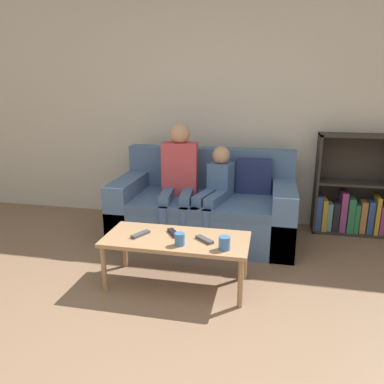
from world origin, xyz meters
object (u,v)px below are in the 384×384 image
person_adult (179,174)px  couch (205,209)px  tv_remote_1 (141,234)px  cup_near (224,243)px  bookshelf (350,198)px  tv_remote_2 (173,233)px  tv_remote_0 (205,240)px  coffee_table (176,242)px  person_child (215,190)px  cup_far (180,239)px

person_adult → couch: bearing=13.7°
tv_remote_1 → couch: bearing=99.7°
cup_near → bookshelf: bearing=54.8°
cup_near → tv_remote_2: (-0.43, 0.20, -0.04)m
tv_remote_0 → bookshelf: bearing=-0.2°
couch → tv_remote_2: bearing=-95.0°
couch → person_adult: 0.47m
bookshelf → tv_remote_1: bookshelf is taller
cup_near → tv_remote_1: bearing=169.9°
bookshelf → coffee_table: 2.15m
couch → person_child: person_child is taller
person_child → bookshelf: bearing=37.7°
cup_far → couch: bearing=90.7°
person_child → tv_remote_1: bearing=-102.3°
cup_near → tv_remote_1: (-0.68, 0.12, -0.04)m
tv_remote_2 → cup_far: bearing=-96.6°
cup_near → tv_remote_0: 0.21m
couch → tv_remote_0: 1.07m
tv_remote_0 → tv_remote_2: (-0.26, 0.08, 0.00)m
couch → bookshelf: (1.50, 0.46, 0.08)m
person_adult → bookshelf: bearing=11.6°
coffee_table → tv_remote_0: tv_remote_0 is taller
couch → tv_remote_2: couch is taller
couch → bookshelf: 1.57m
cup_far → tv_remote_0: size_ratio=0.58×
tv_remote_1 → tv_remote_2: size_ratio=1.03×
person_adult → tv_remote_1: size_ratio=6.84×
tv_remote_2 → coffee_table: bearing=-91.4°
bookshelf → cup_near: bookshelf is taller
tv_remote_2 → tv_remote_0: bearing=-50.5°
coffee_table → tv_remote_0: (0.22, -0.02, 0.05)m
cup_far → tv_remote_2: 0.22m
tv_remote_1 → tv_remote_2: (0.25, 0.08, 0.00)m
tv_remote_0 → tv_remote_2: 0.28m
person_child → cup_far: 1.03m
couch → cup_far: bearing=-89.3°
tv_remote_0 → tv_remote_1: size_ratio=0.92×
person_adult → cup_near: 1.26m
couch → person_child: size_ratio=1.87×
coffee_table → tv_remote_1: 0.29m
tv_remote_0 → cup_near: bearing=-85.0°
coffee_table → person_adult: (-0.21, 0.94, 0.32)m
coffee_table → tv_remote_2: size_ratio=6.67×
person_adult → person_child: person_adult is taller
coffee_table → tv_remote_2: bearing=122.2°
tv_remote_1 → bookshelf: bearing=66.8°
person_child → tv_remote_2: person_child is taller
person_adult → cup_far: bearing=-81.7°
person_child → cup_far: (-0.10, -1.02, -0.10)m
coffee_table → tv_remote_2: (-0.04, 0.06, 0.05)m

